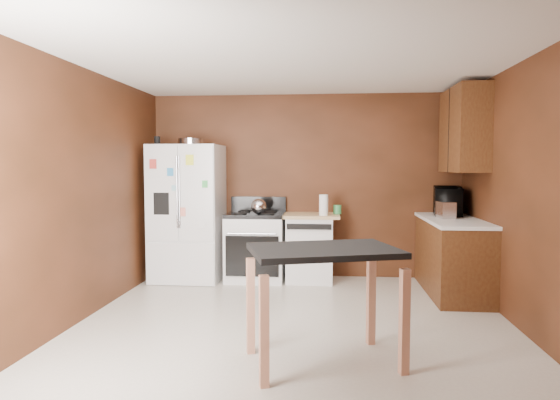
# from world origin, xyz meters

# --- Properties ---
(floor) EXTENTS (4.50, 4.50, 0.00)m
(floor) POSITION_xyz_m (0.00, 0.00, 0.00)
(floor) COLOR beige
(floor) RESTS_ON ground
(ceiling) EXTENTS (4.50, 4.50, 0.00)m
(ceiling) POSITION_xyz_m (0.00, 0.00, 2.50)
(ceiling) COLOR white
(ceiling) RESTS_ON ground
(wall_back) EXTENTS (4.20, 0.00, 4.20)m
(wall_back) POSITION_xyz_m (0.00, 2.25, 1.25)
(wall_back) COLOR #562A16
(wall_back) RESTS_ON ground
(wall_front) EXTENTS (4.20, 0.00, 4.20)m
(wall_front) POSITION_xyz_m (0.00, -2.25, 1.25)
(wall_front) COLOR #562A16
(wall_front) RESTS_ON ground
(wall_left) EXTENTS (0.00, 4.50, 4.50)m
(wall_left) POSITION_xyz_m (-2.10, 0.00, 1.25)
(wall_left) COLOR #562A16
(wall_left) RESTS_ON ground
(wall_right) EXTENTS (0.00, 4.50, 4.50)m
(wall_right) POSITION_xyz_m (2.10, 0.00, 1.25)
(wall_right) COLOR #562A16
(wall_right) RESTS_ON ground
(roasting_pan) EXTENTS (0.35, 0.35, 0.09)m
(roasting_pan) POSITION_xyz_m (-1.50, 1.93, 1.84)
(roasting_pan) COLOR silver
(roasting_pan) RESTS_ON refrigerator
(pen_cup) EXTENTS (0.08, 0.08, 0.11)m
(pen_cup) POSITION_xyz_m (-1.93, 1.79, 1.86)
(pen_cup) COLOR black
(pen_cup) RESTS_ON refrigerator
(kettle) EXTENTS (0.20, 0.20, 0.20)m
(kettle) POSITION_xyz_m (-0.58, 1.77, 1.00)
(kettle) COLOR silver
(kettle) RESTS_ON gas_range
(paper_towel) EXTENTS (0.13, 0.13, 0.27)m
(paper_towel) POSITION_xyz_m (0.26, 1.79, 1.02)
(paper_towel) COLOR white
(paper_towel) RESTS_ON dishwasher
(green_canister) EXTENTS (0.14, 0.14, 0.12)m
(green_canister) POSITION_xyz_m (0.44, 2.00, 0.95)
(green_canister) COLOR #39954C
(green_canister) RESTS_ON dishwasher
(toaster) EXTENTS (0.19, 0.28, 0.20)m
(toaster) POSITION_xyz_m (1.72, 1.52, 1.00)
(toaster) COLOR silver
(toaster) RESTS_ON right_cabinets
(microwave) EXTENTS (0.49, 0.65, 0.33)m
(microwave) POSITION_xyz_m (1.83, 1.89, 1.07)
(microwave) COLOR black
(microwave) RESTS_ON right_cabinets
(refrigerator) EXTENTS (0.90, 0.80, 1.80)m
(refrigerator) POSITION_xyz_m (-1.55, 1.86, 0.90)
(refrigerator) COLOR white
(refrigerator) RESTS_ON ground
(gas_range) EXTENTS (0.76, 0.68, 1.10)m
(gas_range) POSITION_xyz_m (-0.64, 1.92, 0.46)
(gas_range) COLOR white
(gas_range) RESTS_ON ground
(dishwasher) EXTENTS (0.78, 0.63, 0.89)m
(dishwasher) POSITION_xyz_m (0.08, 1.95, 0.45)
(dishwasher) COLOR white
(dishwasher) RESTS_ON ground
(right_cabinets) EXTENTS (0.63, 1.58, 2.45)m
(right_cabinets) POSITION_xyz_m (1.84, 1.48, 0.91)
(right_cabinets) COLOR #5B3519
(right_cabinets) RESTS_ON ground
(island) EXTENTS (1.26, 1.02, 0.91)m
(island) POSITION_xyz_m (0.28, -0.82, 0.76)
(island) COLOR black
(island) RESTS_ON ground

